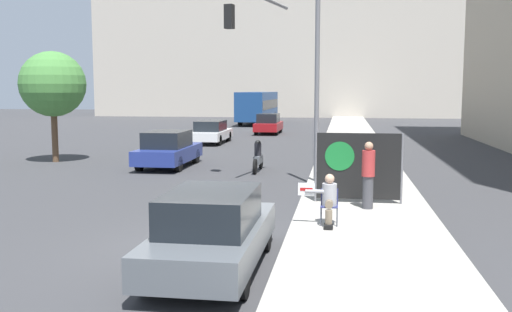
% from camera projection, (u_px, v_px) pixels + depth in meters
% --- Properties ---
extents(ground_plane, '(160.00, 160.00, 0.00)m').
position_uv_depth(ground_plane, '(201.00, 250.00, 11.71)').
color(ground_plane, '#38383A').
extents(sidewalk_curb, '(3.52, 90.00, 0.16)m').
position_uv_depth(sidewalk_curb, '(355.00, 160.00, 25.92)').
color(sidewalk_curb, '#A8A399').
rests_on(sidewalk_curb, ground_plane).
extents(seated_protester, '(0.92, 0.77, 1.18)m').
position_uv_depth(seated_protester, '(328.00, 198.00, 13.13)').
color(seated_protester, '#474C56').
rests_on(seated_protester, sidewalk_curb).
extents(jogger_on_sidewalk, '(0.34, 0.34, 1.77)m').
position_uv_depth(jogger_on_sidewalk, '(368.00, 175.00, 14.92)').
color(jogger_on_sidewalk, '#424247').
rests_on(jogger_on_sidewalk, sidewalk_curb).
extents(protest_banner, '(2.40, 0.06, 1.93)m').
position_uv_depth(protest_banner, '(358.00, 166.00, 15.70)').
color(protest_banner, slate).
rests_on(protest_banner, sidewalk_curb).
extents(traffic_light_pole, '(3.40, 3.16, 6.40)m').
position_uv_depth(traffic_light_pole, '(285.00, 55.00, 19.50)').
color(traffic_light_pole, slate).
rests_on(traffic_light_pole, sidewalk_curb).
extents(parked_car_curbside, '(1.73, 4.40, 1.49)m').
position_uv_depth(parked_car_curbside, '(212.00, 231.00, 10.28)').
color(parked_car_curbside, '#565B60').
rests_on(parked_car_curbside, ground_plane).
extents(car_on_road_nearest, '(1.84, 4.44, 1.55)m').
position_uv_depth(car_on_road_nearest, '(168.00, 149.00, 24.20)').
color(car_on_road_nearest, navy).
rests_on(car_on_road_nearest, ground_plane).
extents(car_on_road_midblock, '(1.81, 4.64, 1.40)m').
position_uv_depth(car_on_road_midblock, '(211.00, 132.00, 35.02)').
color(car_on_road_midblock, white).
rests_on(car_on_road_midblock, ground_plane).
extents(car_on_road_distant, '(1.73, 4.37, 1.52)m').
position_uv_depth(car_on_road_distant, '(269.00, 124.00, 42.55)').
color(car_on_road_distant, maroon).
rests_on(car_on_road_distant, ground_plane).
extents(city_bus_on_road, '(2.54, 11.83, 3.06)m').
position_uv_depth(city_bus_on_road, '(258.00, 105.00, 55.59)').
color(city_bus_on_road, navy).
rests_on(city_bus_on_road, ground_plane).
extents(motorcycle_on_road, '(0.28, 2.20, 1.28)m').
position_uv_depth(motorcycle_on_road, '(258.00, 158.00, 22.93)').
color(motorcycle_on_road, '#565B60').
rests_on(motorcycle_on_road, ground_plane).
extents(street_tree_near_curb, '(2.94, 2.94, 5.01)m').
position_uv_depth(street_tree_near_curb, '(53.00, 84.00, 25.66)').
color(street_tree_near_curb, brown).
rests_on(street_tree_near_curb, ground_plane).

